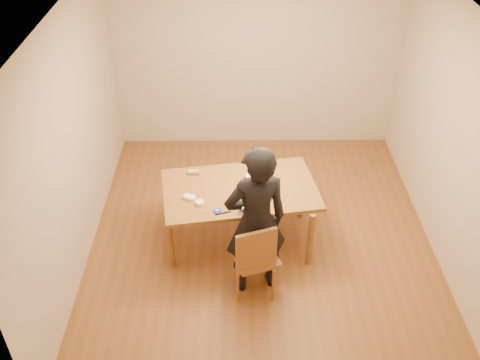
{
  "coord_description": "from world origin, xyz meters",
  "views": [
    {
      "loc": [
        -0.3,
        -4.75,
        4.31
      ],
      "look_at": [
        -0.25,
        -0.03,
        0.9
      ],
      "focal_mm": 40.0,
      "sensor_mm": 36.0,
      "label": 1
    }
  ],
  "objects_px": {
    "dining_table": "(240,190)",
    "cake": "(255,178)",
    "dining_chair": "(255,256)",
    "person": "(256,222)",
    "cake_plate": "(255,181)"
  },
  "relations": [
    {
      "from": "dining_table",
      "to": "cake_plate",
      "type": "bearing_deg",
      "value": 27.15
    },
    {
      "from": "cake",
      "to": "person",
      "type": "height_order",
      "value": "person"
    },
    {
      "from": "dining_table",
      "to": "person",
      "type": "height_order",
      "value": "person"
    },
    {
      "from": "dining_chair",
      "to": "cake_plate",
      "type": "bearing_deg",
      "value": 70.35
    },
    {
      "from": "dining_chair",
      "to": "cake_plate",
      "type": "xyz_separation_m",
      "value": [
        0.02,
        0.9,
        0.31
      ]
    },
    {
      "from": "cake",
      "to": "person",
      "type": "xyz_separation_m",
      "value": [
        -0.02,
        -0.85,
        0.07
      ]
    },
    {
      "from": "dining_chair",
      "to": "person",
      "type": "relative_size",
      "value": 0.25
    },
    {
      "from": "dining_table",
      "to": "person",
      "type": "relative_size",
      "value": 0.97
    },
    {
      "from": "person",
      "to": "dining_chair",
      "type": "bearing_deg",
      "value": 75.85
    },
    {
      "from": "cake_plate",
      "to": "person",
      "type": "relative_size",
      "value": 0.15
    },
    {
      "from": "cake",
      "to": "person",
      "type": "distance_m",
      "value": 0.86
    },
    {
      "from": "dining_chair",
      "to": "cake_plate",
      "type": "relative_size",
      "value": 1.67
    },
    {
      "from": "dining_table",
      "to": "cake",
      "type": "bearing_deg",
      "value": 27.15
    },
    {
      "from": "person",
      "to": "cake_plate",
      "type": "bearing_deg",
      "value": -105.41
    },
    {
      "from": "dining_table",
      "to": "cake",
      "type": "xyz_separation_m",
      "value": [
        0.17,
        0.12,
        0.07
      ]
    }
  ]
}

